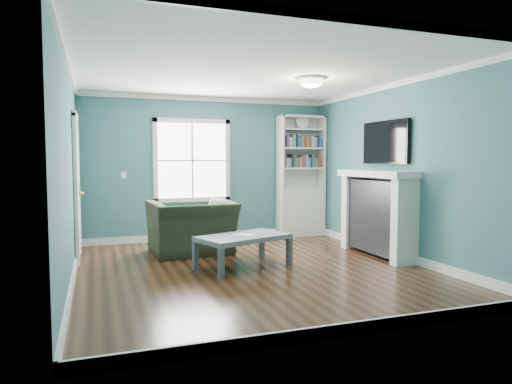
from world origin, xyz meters
name	(u,v)px	position (x,y,z in m)	size (l,w,h in m)	color
floor	(253,269)	(0.00, 0.00, 0.00)	(5.00, 5.00, 0.00)	black
room_walls	(252,151)	(0.00, 0.00, 1.58)	(5.00, 5.00, 5.00)	#376D74
trim	(252,177)	(0.00, 0.00, 1.24)	(4.50, 5.00, 2.60)	white
window	(192,160)	(-0.30, 2.49, 1.45)	(1.40, 0.06, 1.50)	white
bookshelf	(301,188)	(1.77, 2.30, 0.92)	(0.90, 0.35, 2.31)	silver
fireplace	(377,214)	(2.08, 0.20, 0.64)	(0.44, 1.58, 1.30)	black
tv	(385,142)	(2.20, 0.20, 1.72)	(0.06, 1.10, 0.65)	black
door	(77,187)	(-2.22, 1.40, 1.07)	(0.12, 0.98, 2.17)	silver
ceiling_fixture	(311,81)	(0.90, 0.10, 2.55)	(0.38, 0.38, 0.15)	white
light_switch	(124,175)	(-1.50, 2.48, 1.20)	(0.08, 0.01, 0.12)	white
recliner	(192,219)	(-0.56, 1.29, 0.55)	(1.25, 0.81, 1.10)	black
coffee_table	(243,239)	(-0.09, 0.13, 0.38)	(1.37, 1.04, 0.44)	#434951
paper_sheet	(244,235)	(-0.07, 0.16, 0.44)	(0.21, 0.27, 0.00)	white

